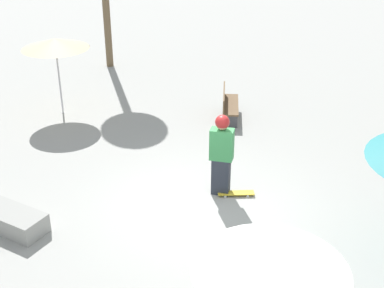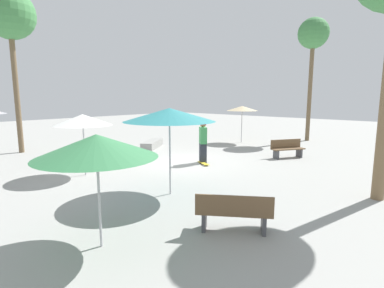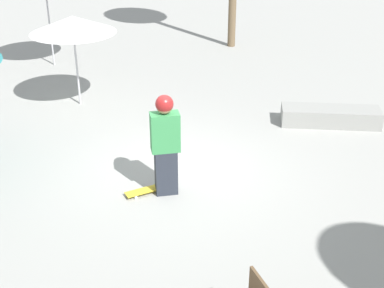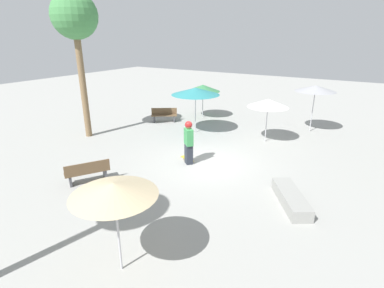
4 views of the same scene
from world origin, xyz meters
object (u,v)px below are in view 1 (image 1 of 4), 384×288
(skateboard, at_px, (236,193))
(shade_umbrella_white, at_px, (271,257))
(skater_main, at_px, (222,152))
(bench_far, at_px, (229,105))
(shade_umbrella_tan, at_px, (55,44))

(skateboard, distance_m, shade_umbrella_white, 5.08)
(skateboard, bearing_deg, shade_umbrella_white, -92.30)
(skater_main, distance_m, bench_far, 4.16)
(shade_umbrella_tan, bearing_deg, shade_umbrella_white, 0.17)
(skateboard, distance_m, bench_far, 4.24)
(skateboard, bearing_deg, bench_far, 86.24)
(bench_far, height_order, shade_umbrella_white, shade_umbrella_white)
(skateboard, relative_size, bench_far, 0.51)
(skater_main, bearing_deg, shade_umbrella_tan, 148.83)
(skater_main, distance_m, shade_umbrella_white, 4.92)
(bench_far, height_order, shade_umbrella_tan, shade_umbrella_tan)
(skateboard, height_order, bench_far, bench_far)
(skateboard, relative_size, shade_umbrella_white, 0.37)
(skateboard, height_order, shade_umbrella_tan, shade_umbrella_tan)
(bench_far, relative_size, shade_umbrella_white, 0.72)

